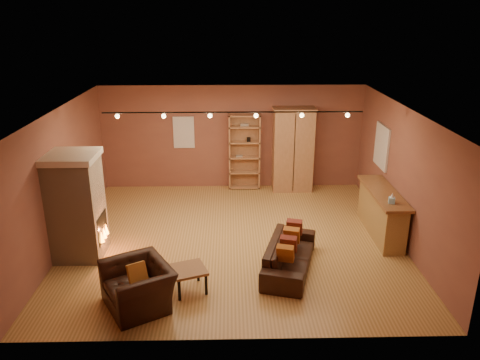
{
  "coord_description": "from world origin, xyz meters",
  "views": [
    {
      "loc": [
        -0.07,
        -9.0,
        4.63
      ],
      "look_at": [
        0.14,
        0.2,
        1.28
      ],
      "focal_mm": 35.0,
      "sensor_mm": 36.0,
      "label": 1
    }
  ],
  "objects_px": {
    "bookcase": "(244,151)",
    "loveseat": "(290,250)",
    "fireplace": "(77,206)",
    "armoire": "(293,149)",
    "coffee_table": "(189,272)",
    "bar_counter": "(381,213)",
    "armchair": "(138,279)"
  },
  "relations": [
    {
      "from": "bar_counter",
      "to": "loveseat",
      "type": "distance_m",
      "value": 2.58
    },
    {
      "from": "fireplace",
      "to": "coffee_table",
      "type": "relative_size",
      "value": 2.91
    },
    {
      "from": "bookcase",
      "to": "loveseat",
      "type": "height_order",
      "value": "bookcase"
    },
    {
      "from": "fireplace",
      "to": "armoire",
      "type": "distance_m",
      "value": 5.87
    },
    {
      "from": "bar_counter",
      "to": "armchair",
      "type": "xyz_separation_m",
      "value": [
        -4.79,
        -2.52,
        -0.02
      ]
    },
    {
      "from": "fireplace",
      "to": "armchair",
      "type": "height_order",
      "value": "fireplace"
    },
    {
      "from": "bookcase",
      "to": "loveseat",
      "type": "distance_m",
      "value": 4.48
    },
    {
      "from": "fireplace",
      "to": "loveseat",
      "type": "bearing_deg",
      "value": -8.83
    },
    {
      "from": "fireplace",
      "to": "loveseat",
      "type": "xyz_separation_m",
      "value": [
        4.08,
        -0.63,
        -0.66
      ]
    },
    {
      "from": "armchair",
      "to": "armoire",
      "type": "bearing_deg",
      "value": 118.61
    },
    {
      "from": "armchair",
      "to": "bar_counter",
      "type": "bearing_deg",
      "value": 87.52
    },
    {
      "from": "armoire",
      "to": "armchair",
      "type": "height_order",
      "value": "armoire"
    },
    {
      "from": "loveseat",
      "to": "armchair",
      "type": "distance_m",
      "value": 2.86
    },
    {
      "from": "armoire",
      "to": "fireplace",
      "type": "bearing_deg",
      "value": -142.59
    },
    {
      "from": "fireplace",
      "to": "armoire",
      "type": "relative_size",
      "value": 0.94
    },
    {
      "from": "loveseat",
      "to": "bookcase",
      "type": "bearing_deg",
      "value": 25.27
    },
    {
      "from": "bar_counter",
      "to": "coffee_table",
      "type": "distance_m",
      "value": 4.52
    },
    {
      "from": "fireplace",
      "to": "armoire",
      "type": "bearing_deg",
      "value": 37.41
    },
    {
      "from": "bookcase",
      "to": "armoire",
      "type": "bearing_deg",
      "value": -7.81
    },
    {
      "from": "coffee_table",
      "to": "bookcase",
      "type": "bearing_deg",
      "value": 77.48
    },
    {
      "from": "bar_counter",
      "to": "loveseat",
      "type": "bearing_deg",
      "value": -146.84
    },
    {
      "from": "loveseat",
      "to": "coffee_table",
      "type": "distance_m",
      "value": 1.96
    },
    {
      "from": "armoire",
      "to": "coffee_table",
      "type": "relative_size",
      "value": 3.09
    },
    {
      "from": "fireplace",
      "to": "bookcase",
      "type": "relative_size",
      "value": 1.03
    },
    {
      "from": "loveseat",
      "to": "armchair",
      "type": "xyz_separation_m",
      "value": [
        -2.63,
        -1.11,
        0.1
      ]
    },
    {
      "from": "armoire",
      "to": "armchair",
      "type": "relative_size",
      "value": 1.68
    },
    {
      "from": "bookcase",
      "to": "coffee_table",
      "type": "distance_m",
      "value": 5.23
    },
    {
      "from": "fireplace",
      "to": "armoire",
      "type": "xyz_separation_m",
      "value": [
        4.66,
        3.56,
        0.07
      ]
    },
    {
      "from": "bookcase",
      "to": "bar_counter",
      "type": "bearing_deg",
      "value": -45.88
    },
    {
      "from": "fireplace",
      "to": "bookcase",
      "type": "distance_m",
      "value": 5.03
    },
    {
      "from": "bar_counter",
      "to": "bookcase",
      "type": "bearing_deg",
      "value": 134.12
    },
    {
      "from": "fireplace",
      "to": "bookcase",
      "type": "height_order",
      "value": "fireplace"
    }
  ]
}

